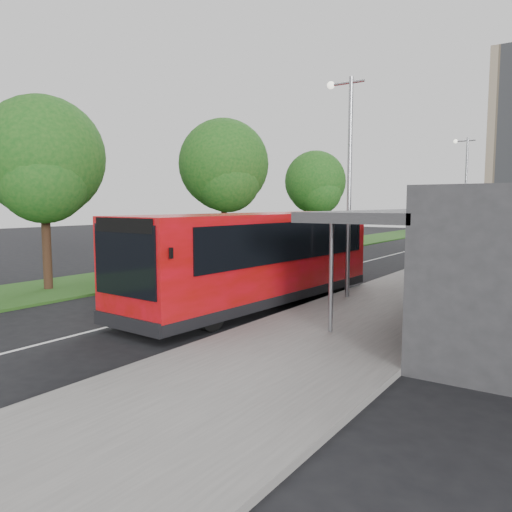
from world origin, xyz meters
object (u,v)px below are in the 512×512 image
(tree_far, at_px, (315,186))
(lamp_post_far, at_px, (464,188))
(litter_bin, at_px, (441,269))
(car_near, at_px, (475,233))
(bus_second, at_px, (262,246))
(bollard, at_px, (475,251))
(car_far, at_px, (457,230))
(bus_main, at_px, (257,259))
(lamp_post_near, at_px, (347,174))
(tree_mid, at_px, (224,170))
(tree_near, at_px, (44,166))

(tree_far, relative_size, lamp_post_far, 0.98)
(litter_bin, bearing_deg, car_near, 97.63)
(bus_second, relative_size, bollard, 10.84)
(bollard, xyz_separation_m, car_far, (-6.77, 26.44, -0.08))
(litter_bin, bearing_deg, bollard, 91.99)
(bus_main, height_order, car_near, bus_main)
(lamp_post_near, height_order, lamp_post_far, same)
(car_far, bearing_deg, lamp_post_near, -58.20)
(tree_mid, bearing_deg, lamp_post_near, -32.36)
(tree_near, relative_size, tree_mid, 0.92)
(tree_near, xyz_separation_m, tree_mid, (-0.00, 12.00, 0.48))
(tree_far, distance_m, bus_main, 23.64)
(lamp_post_far, relative_size, litter_bin, 9.59)
(tree_near, distance_m, lamp_post_near, 12.19)
(tree_far, bearing_deg, bus_main, -67.69)
(tree_far, height_order, bus_second, tree_far)
(tree_far, height_order, bollard, tree_far)
(lamp_post_far, bearing_deg, litter_bin, -82.27)
(tree_mid, height_order, bus_main, tree_mid)
(lamp_post_near, distance_m, bollard, 17.33)
(bus_main, bearing_deg, bollard, 82.64)
(car_near, relative_size, car_far, 1.17)
(lamp_post_far, relative_size, bus_second, 0.74)
(bus_second, relative_size, car_near, 2.68)
(litter_bin, xyz_separation_m, car_near, (-3.93, 29.34, 0.12))
(tree_near, xyz_separation_m, lamp_post_near, (11.13, 4.95, -0.43))
(bollard, bearing_deg, lamp_post_near, -94.92)
(tree_mid, height_order, litter_bin, tree_mid)
(tree_mid, bearing_deg, tree_near, -90.00)
(bus_main, xyz_separation_m, bus_second, (-3.68, 5.93, -0.12))
(tree_mid, bearing_deg, bus_main, -47.36)
(tree_near, distance_m, bus_second, 10.42)
(tree_mid, distance_m, car_near, 30.85)
(tree_far, xyz_separation_m, bus_main, (8.88, -21.65, -3.39))
(tree_near, xyz_separation_m, car_near, (8.99, 41.10, -4.46))
(lamp_post_near, height_order, bollard, lamp_post_near)
(litter_bin, bearing_deg, lamp_post_far, 97.73)
(bollard, bearing_deg, lamp_post_far, 114.17)
(bollard, bearing_deg, tree_mid, -142.26)
(tree_near, height_order, bollard, tree_near)
(bus_main, bearing_deg, tree_near, -161.74)
(bus_second, bearing_deg, bollard, 63.45)
(tree_near, height_order, litter_bin, tree_near)
(tree_near, bearing_deg, car_near, 77.67)
(tree_mid, bearing_deg, car_near, 72.84)
(tree_mid, relative_size, bus_main, 0.74)
(tree_mid, relative_size, litter_bin, 10.44)
(lamp_post_near, height_order, litter_bin, lamp_post_near)
(bus_main, xyz_separation_m, litter_bin, (4.04, 9.40, -1.11))
(tree_mid, xyz_separation_m, car_near, (8.99, 29.10, -4.94))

